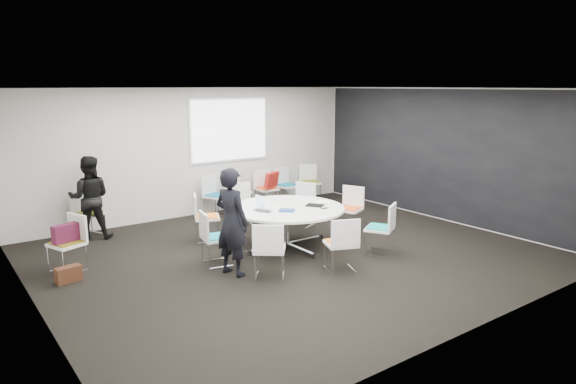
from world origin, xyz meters
TOP-DOWN VIEW (x-y plane):
  - room_shell at (0.09, 0.00)m, footprint 8.08×7.08m
  - conference_table at (0.17, 0.39)m, footprint 2.04×2.04m
  - projection_screen at (0.80, 3.46)m, footprint 1.90×0.03m
  - chair_ring_a at (1.76, 0.48)m, footprint 0.59×0.60m
  - chair_ring_b at (1.24, 1.36)m, footprint 0.60×0.60m
  - chair_ring_c at (0.24, 2.03)m, footprint 0.57×0.56m
  - chair_ring_d at (-0.82, 1.58)m, footprint 0.60×0.60m
  - chair_ring_e at (-1.30, 0.31)m, footprint 0.53×0.54m
  - chair_ring_f at (-0.95, -0.69)m, footprint 0.64×0.64m
  - chair_ring_g at (0.11, -1.11)m, footprint 0.60×0.59m
  - chair_ring_h at (1.24, -0.86)m, footprint 0.62×0.62m
  - chair_back_a at (0.23, 3.14)m, footprint 0.60×0.59m
  - chair_back_b at (0.83, 3.17)m, footprint 0.55×0.54m
  - chair_back_c at (1.57, 3.14)m, footprint 0.48×0.47m
  - chair_back_d at (2.19, 3.17)m, footprint 0.50×0.49m
  - chair_back_e at (2.92, 3.16)m, footprint 0.59×0.59m
  - chair_spare_left at (-3.30, 1.40)m, footprint 0.58×0.59m
  - chair_person_back at (-2.51, 3.16)m, footprint 0.60×0.59m
  - person_main at (-1.31, -0.22)m, footprint 0.55×0.69m
  - person_back at (-2.51, 3.00)m, footprint 0.94×0.85m
  - laptop at (-0.30, 0.41)m, footprint 0.32×0.38m
  - laptop_lid at (-0.30, 0.53)m, footprint 0.03×0.30m
  - notebook_black at (0.64, 0.18)m, footprint 0.35×0.37m
  - tablet_folio at (-0.00, 0.16)m, footprint 0.33×0.32m
  - papers_right at (0.80, 0.56)m, footprint 0.36×0.36m
  - papers_front at (0.94, 0.36)m, footprint 0.31×0.23m
  - cup at (0.17, 0.71)m, footprint 0.08×0.08m
  - phone at (0.65, -0.08)m, footprint 0.14×0.07m
  - maroon_bag at (-3.32, 1.39)m, footprint 0.42×0.25m
  - brown_bag at (-3.43, 0.92)m, footprint 0.38×0.21m
  - red_jacket at (1.57, 2.91)m, footprint 0.47×0.32m

SIDE VIEW (x-z plane):
  - brown_bag at x=-3.43m, z-range 0.00..0.24m
  - chair_ring_a at x=1.76m, z-range -0.16..0.72m
  - chair_ring_b at x=1.24m, z-range -0.16..0.72m
  - chair_ring_c at x=0.24m, z-range -0.16..0.72m
  - chair_ring_d at x=-0.82m, z-range -0.16..0.72m
  - chair_ring_e at x=-1.30m, z-range -0.16..0.72m
  - chair_ring_f at x=-0.95m, z-range -0.16..0.72m
  - chair_ring_g at x=0.11m, z-range -0.16..0.72m
  - chair_ring_h at x=1.24m, z-range -0.16..0.72m
  - chair_back_a at x=0.23m, z-range -0.16..0.72m
  - chair_back_b at x=0.83m, z-range -0.16..0.72m
  - chair_back_c at x=1.57m, z-range -0.16..0.72m
  - chair_back_d at x=2.19m, z-range -0.16..0.72m
  - chair_back_e at x=2.92m, z-range -0.16..0.72m
  - chair_spare_left at x=-3.30m, z-range -0.16..0.72m
  - chair_person_back at x=-2.51m, z-range -0.16..0.72m
  - conference_table at x=0.17m, z-range 0.15..0.88m
  - maroon_bag at x=-3.32m, z-range 0.48..0.76m
  - red_jacket at x=1.57m, z-range 0.52..0.88m
  - papers_right at x=0.80m, z-range 0.73..0.73m
  - papers_front at x=0.94m, z-range 0.73..0.73m
  - phone at x=0.65m, z-range 0.73..0.74m
  - notebook_black at x=0.64m, z-range 0.73..0.75m
  - laptop at x=-0.30m, z-range 0.73..0.76m
  - tablet_folio at x=0.00m, z-range 0.73..0.76m
  - cup at x=0.17m, z-range 0.73..0.82m
  - person_back at x=-2.51m, z-range 0.00..1.57m
  - person_main at x=-1.31m, z-range 0.00..1.66m
  - laptop_lid at x=-0.30m, z-range 0.75..0.97m
  - room_shell at x=0.09m, z-range -0.04..2.84m
  - projection_screen at x=0.80m, z-range 1.17..2.53m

